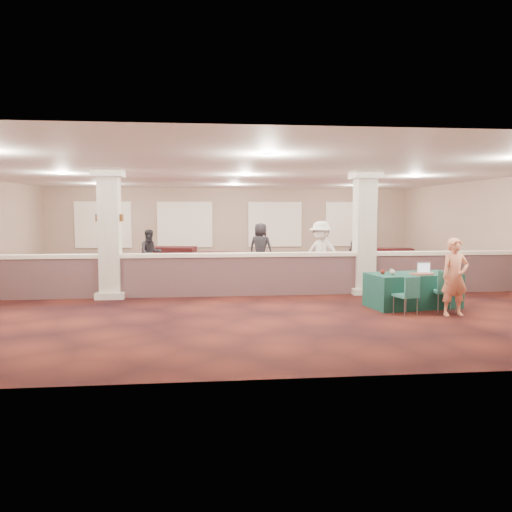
{
  "coord_description": "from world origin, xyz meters",
  "views": [
    {
      "loc": [
        -1.19,
        -14.16,
        2.13
      ],
      "look_at": [
        0.09,
        -2.0,
        1.06
      ],
      "focal_mm": 35.0,
      "sensor_mm": 36.0,
      "label": 1
    }
  ],
  "objects": [
    {
      "name": "ground",
      "position": [
        0.0,
        0.0,
        0.0
      ],
      "size": [
        16.0,
        16.0,
        0.0
      ],
      "primitive_type": "plane",
      "color": "#4D1A13",
      "rests_on": "ground"
    },
    {
      "name": "wall_back",
      "position": [
        0.0,
        8.0,
        1.6
      ],
      "size": [
        16.0,
        0.04,
        3.2
      ],
      "primitive_type": "cube",
      "color": "gray",
      "rests_on": "ground"
    },
    {
      "name": "wall_front",
      "position": [
        0.0,
        -8.0,
        1.6
      ],
      "size": [
        16.0,
        0.04,
        3.2
      ],
      "primitive_type": "cube",
      "color": "gray",
      "rests_on": "ground"
    },
    {
      "name": "wall_right",
      "position": [
        8.0,
        0.0,
        1.6
      ],
      "size": [
        0.04,
        16.0,
        3.2
      ],
      "primitive_type": "cube",
      "color": "gray",
      "rests_on": "ground"
    },
    {
      "name": "ceiling",
      "position": [
        0.0,
        0.0,
        3.2
      ],
      "size": [
        16.0,
        16.0,
        0.02
      ],
      "primitive_type": "cube",
      "color": "white",
      "rests_on": "wall_back"
    },
    {
      "name": "partition_wall",
      "position": [
        0.0,
        -1.5,
        0.57
      ],
      "size": [
        15.6,
        0.28,
        1.1
      ],
      "color": "brown",
      "rests_on": "ground"
    },
    {
      "name": "column_left",
      "position": [
        -3.5,
        -1.5,
        1.64
      ],
      "size": [
        0.72,
        0.72,
        3.2
      ],
      "color": "beige",
      "rests_on": "ground"
    },
    {
      "name": "column_right",
      "position": [
        3.0,
        -1.5,
        1.64
      ],
      "size": [
        0.72,
        0.72,
        3.2
      ],
      "color": "beige",
      "rests_on": "ground"
    },
    {
      "name": "sconce_left",
      "position": [
        -3.78,
        -1.5,
        2.0
      ],
      "size": [
        0.12,
        0.12,
        0.18
      ],
      "color": "brown",
      "rests_on": "column_left"
    },
    {
      "name": "sconce_right",
      "position": [
        -3.22,
        -1.5,
        2.0
      ],
      "size": [
        0.12,
        0.12,
        0.18
      ],
      "color": "brown",
      "rests_on": "column_left"
    },
    {
      "name": "near_table",
      "position": [
        3.5,
        -3.45,
        0.38
      ],
      "size": [
        2.11,
        1.28,
        0.76
      ],
      "primitive_type": "cube",
      "rotation": [
        0.0,
        0.0,
        0.15
      ],
      "color": "#0E332D",
      "rests_on": "ground"
    },
    {
      "name": "conf_chair_main",
      "position": [
        3.95,
        -4.13,
        0.53
      ],
      "size": [
        0.52,
        0.53,
        0.9
      ],
      "rotation": [
        0.0,
        0.0,
        -0.18
      ],
      "color": "#216158",
      "rests_on": "ground"
    },
    {
      "name": "conf_chair_side",
      "position": [
        3.03,
        -4.33,
        0.48
      ],
      "size": [
        0.52,
        0.52,
        0.82
      ],
      "rotation": [
        0.0,
        0.0,
        0.33
      ],
      "color": "#216158",
      "rests_on": "ground"
    },
    {
      "name": "woman",
      "position": [
        3.96,
        -4.46,
        0.8
      ],
      "size": [
        0.6,
        0.41,
        1.61
      ],
      "primitive_type": "imported",
      "rotation": [
        0.0,
        0.0,
        0.05
      ],
      "color": "#FD986E",
      "rests_on": "ground"
    },
    {
      "name": "far_table_front_left",
      "position": [
        -5.01,
        0.3,
        0.4
      ],
      "size": [
        2.17,
        1.59,
        0.79
      ],
      "primitive_type": "cube",
      "rotation": [
        0.0,
        0.0,
        0.35
      ],
      "color": "black",
      "rests_on": "ground"
    },
    {
      "name": "far_table_front_center",
      "position": [
        -0.65,
        3.0,
        0.37
      ],
      "size": [
        1.85,
        0.97,
        0.74
      ],
      "primitive_type": "cube",
      "rotation": [
        0.0,
        0.0,
        -0.03
      ],
      "color": "black",
      "rests_on": "ground"
    },
    {
      "name": "far_table_front_right",
      "position": [
        6.5,
        0.3,
        0.39
      ],
      "size": [
        2.09,
        1.32,
        0.79
      ],
      "primitive_type": "cube",
      "rotation": [
        0.0,
        0.0,
        0.19
      ],
      "color": "black",
      "rests_on": "ground"
    },
    {
      "name": "far_table_back_left",
      "position": [
        -2.5,
        5.44,
        0.4
      ],
      "size": [
        2.09,
        1.29,
        0.79
      ],
      "primitive_type": "cube",
      "rotation": [
        0.0,
        0.0,
        -0.17
      ],
      "color": "black",
      "rests_on": "ground"
    },
    {
      "name": "far_table_back_center",
      "position": [
        -0.64,
        4.4,
        0.33
      ],
      "size": [
        1.8,
        1.29,
        0.66
      ],
      "primitive_type": "cube",
      "rotation": [
        0.0,
        0.0,
        -0.33
      ],
      "color": "black",
      "rests_on": "ground"
    },
    {
      "name": "far_table_back_right",
      "position": [
        6.35,
        5.18,
        0.34
      ],
      "size": [
        1.87,
        1.3,
        0.69
      ],
      "primitive_type": "cube",
      "rotation": [
        0.0,
        0.0,
        -0.29
      ],
      "color": "black",
      "rests_on": "ground"
    },
    {
      "name": "attendee_a",
      "position": [
        -2.96,
        2.73,
        0.78
      ],
      "size": [
        0.84,
        0.62,
        1.56
      ],
      "primitive_type": "imported",
      "rotation": [
        0.0,
        0.0,
        0.31
      ],
      "color": "black",
      "rests_on": "ground"
    },
    {
      "name": "attendee_b",
      "position": [
        2.21,
        0.01,
        0.94
      ],
      "size": [
        1.29,
        1.17,
        1.88
      ],
      "primitive_type": "imported",
      "rotation": [
        0.0,
        0.0,
        -0.65
      ],
      "color": "white",
      "rests_on": "ground"
    },
    {
      "name": "attendee_c",
      "position": [
        4.23,
        3.07,
        0.78
      ],
      "size": [
        0.96,
        0.96,
        1.57
      ],
      "primitive_type": "imported",
      "rotation": [
        0.0,
        0.0,
        0.79
      ],
      "color": "black",
      "rests_on": "ground"
    },
    {
      "name": "attendee_d",
      "position": [
        0.84,
        3.5,
        0.88
      ],
      "size": [
        0.99,
        0.81,
        1.76
      ],
      "primitive_type": "imported",
      "rotation": [
        0.0,
        0.0,
        2.68
      ],
      "color": "black",
      "rests_on": "ground"
    },
    {
      "name": "laptop_base",
      "position": [
        3.82,
        -3.45,
        0.77
      ],
      "size": [
        0.38,
        0.29,
        0.02
      ],
      "primitive_type": "cube",
      "rotation": [
        0.0,
        0.0,
        0.15
      ],
      "color": "silver",
      "rests_on": "near_table"
    },
    {
      "name": "laptop_screen",
      "position": [
        3.8,
        -3.34,
        0.9
      ],
      "size": [
        0.34,
        0.07,
        0.23
      ],
      "primitive_type": "cube",
      "rotation": [
        0.0,
        0.0,
        0.15
      ],
      "color": "silver",
      "rests_on": "near_table"
    },
    {
      "name": "screen_glow",
      "position": [
        3.8,
        -3.34,
        0.88
      ],
      "size": [
        0.31,
        0.05,
        0.2
      ],
      "primitive_type": "cube",
      "rotation": [
        0.0,
        0.0,
        0.15
      ],
      "color": "silver",
      "rests_on": "near_table"
    },
    {
      "name": "knitting",
      "position": [
        3.59,
        -3.7,
        0.78
      ],
      "size": [
        0.46,
        0.37,
        0.03
      ],
      "primitive_type": "cube",
      "rotation": [
        0.0,
        0.0,
        0.15
      ],
      "color": "#C2461F",
      "rests_on": "near_table"
    },
    {
      "name": "yarn_cream",
      "position": [
        2.95,
        -3.64,
        0.82
      ],
      "size": [
        0.11,
        0.11,
        0.11
      ],
      "primitive_type": "sphere",
      "color": "beige",
      "rests_on": "near_table"
    },
    {
      "name": "yarn_red",
      "position": [
        2.77,
        -3.51,
        0.81
      ],
      "size": [
        0.1,
        0.1,
        0.1
      ],
      "primitive_type": "sphere",
      "color": "maroon",
      "rests_on": "near_table"
    },
    {
      "name": "yarn_grey",
      "position": [
        3.02,
        -3.4,
        0.82
      ],
      "size": [
        0.11,
        0.11,
        0.11
      ],
      "primitive_type": "sphere",
      "color": "#444449",
      "rests_on": "near_table"
    },
    {
      "name": "scissors",
      "position": [
        4.22,
        -3.64,
        0.77
      ],
      "size": [
        0.13,
        0.05,
        0.01
      ],
      "primitive_type": "cube",
      "rotation": [
        0.0,
        0.0,
        0.15
      ],
      "color": "red",
      "rests_on": "near_table"
    }
  ]
}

